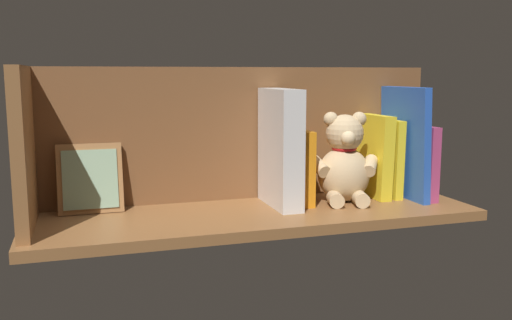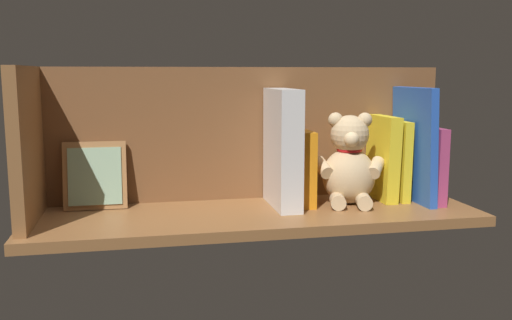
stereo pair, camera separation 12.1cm
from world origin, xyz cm
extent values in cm
cube|color=brown|center=(0.00, 0.00, -1.10)|extent=(96.54, 30.48, 2.20)
cube|color=brown|center=(0.00, -12.99, 15.55)|extent=(96.54, 1.50, 31.10)
cube|color=brown|center=(46.27, 0.00, 15.55)|extent=(2.40, 24.48, 31.10)
cube|color=#B23F72|center=(-41.15, -2.86, 8.73)|extent=(2.34, 17.96, 17.46)
cube|color=blue|center=(-38.10, -2.42, 13.24)|extent=(2.76, 18.85, 26.54)
cube|color=yellow|center=(-35.18, -5.42, 9.34)|extent=(2.25, 12.84, 18.71)
cube|color=yellow|center=(-31.68, -5.23, 9.91)|extent=(3.52, 13.22, 19.89)
ellipsoid|color=#D1B284|center=(-22.26, -2.61, 6.35)|extent=(14.45, 13.55, 12.70)
sphere|color=#D1B284|center=(-22.26, -2.61, 15.98)|extent=(8.73, 8.73, 8.73)
sphere|color=#D1B284|center=(-25.43, -1.76, 19.26)|extent=(3.37, 3.37, 3.37)
sphere|color=#D1B284|center=(-19.10, -3.45, 19.26)|extent=(3.37, 3.37, 3.37)
sphere|color=beige|center=(-21.30, 0.98, 15.33)|extent=(3.37, 3.37, 3.37)
cylinder|color=#D1B284|center=(-27.68, 0.49, 8.58)|extent=(6.02, 6.82, 4.70)
cylinder|color=#D1B284|center=(-16.02, -2.63, 8.58)|extent=(3.51, 6.48, 4.70)
cylinder|color=#D1B284|center=(-23.63, 3.35, 1.69)|extent=(4.49, 5.47, 3.37)
cylinder|color=#D1B284|center=(-18.11, 1.87, 1.69)|extent=(4.49, 5.47, 3.37)
torus|color=red|center=(-22.26, -2.61, 12.51)|extent=(7.10, 7.10, 0.99)
cube|color=orange|center=(-11.70, -4.94, 8.46)|extent=(3.17, 13.79, 16.93)
cube|color=silver|center=(-6.68, -3.07, 13.16)|extent=(4.97, 17.34, 26.31)
cube|color=#9E6B3D|center=(34.30, -9.41, 7.34)|extent=(13.58, 4.43, 14.94)
cube|color=#8CAD8C|center=(34.30, -8.69, 7.34)|extent=(11.40, 3.09, 12.41)
camera|label=1|loc=(36.07, 114.00, 29.66)|focal=39.45mm
camera|label=2|loc=(24.38, 117.06, 29.66)|focal=39.45mm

